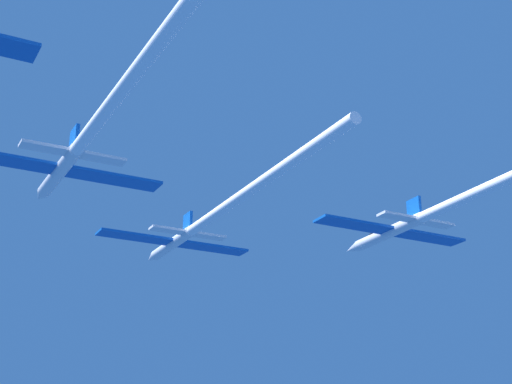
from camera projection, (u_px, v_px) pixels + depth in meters
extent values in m
cylinder|color=silver|center=(172.00, 244.00, 105.44)|extent=(1.40, 12.69, 1.40)
cone|color=silver|center=(152.00, 258.00, 111.86)|extent=(1.37, 2.79, 1.37)
ellipsoid|color=black|center=(165.00, 245.00, 107.97)|extent=(0.98, 2.54, 0.70)
cube|color=#0F51B2|center=(134.00, 237.00, 102.52)|extent=(9.64, 2.79, 0.30)
cube|color=#0F51B2|center=(212.00, 248.00, 107.31)|extent=(9.64, 2.79, 0.30)
cube|color=#0F51B2|center=(188.00, 221.00, 101.83)|extent=(0.37, 2.28, 2.03)
cube|color=silver|center=(167.00, 230.00, 99.78)|extent=(4.34, 1.67, 0.30)
cube|color=silver|center=(209.00, 236.00, 102.26)|extent=(4.34, 1.67, 0.30)
cylinder|color=white|center=(259.00, 184.00, 84.99)|extent=(1.26, 36.61, 1.26)
cylinder|color=silver|center=(59.00, 172.00, 79.69)|extent=(1.40, 12.69, 1.40)
cone|color=silver|center=(41.00, 196.00, 86.12)|extent=(1.37, 2.79, 1.37)
ellipsoid|color=black|center=(53.00, 176.00, 82.22)|extent=(0.98, 2.54, 0.70)
cube|color=#0F51B2|center=(4.00, 160.00, 76.78)|extent=(9.64, 2.79, 0.30)
cube|color=#0F51B2|center=(114.00, 179.00, 81.56)|extent=(9.64, 2.79, 0.30)
cube|color=#0F51B2|center=(74.00, 138.00, 76.09)|extent=(0.37, 2.28, 2.03)
cube|color=silver|center=(43.00, 147.00, 74.03)|extent=(4.34, 1.67, 0.30)
cube|color=silver|center=(103.00, 159.00, 76.51)|extent=(4.34, 1.67, 0.30)
cylinder|color=white|center=(138.00, 69.00, 60.29)|extent=(1.26, 34.10, 1.26)
cylinder|color=silver|center=(389.00, 232.00, 96.45)|extent=(1.40, 12.69, 1.40)
cone|color=silver|center=(353.00, 249.00, 102.87)|extent=(1.37, 2.79, 1.37)
ellipsoid|color=black|center=(375.00, 234.00, 98.98)|extent=(0.98, 2.54, 0.70)
cube|color=#0F51B2|center=(354.00, 224.00, 93.53)|extent=(9.64, 2.79, 0.30)
cube|color=#0F51B2|center=(428.00, 237.00, 98.31)|extent=(9.64, 2.79, 0.30)
cube|color=#0F51B2|center=(414.00, 207.00, 92.84)|extent=(0.37, 2.28, 2.03)
cube|color=silver|center=(396.00, 216.00, 90.79)|extent=(4.34, 1.67, 0.30)
cube|color=silver|center=(436.00, 224.00, 93.27)|extent=(4.34, 1.67, 0.30)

